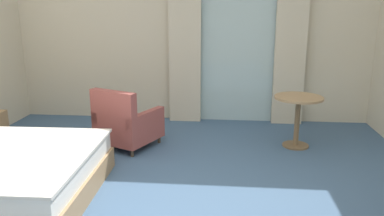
# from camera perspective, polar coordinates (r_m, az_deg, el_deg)

# --- Properties ---
(wall_back) EXTENTS (6.06, 0.12, 2.82)m
(wall_back) POSITION_cam_1_polar(r_m,az_deg,el_deg) (6.43, -0.03, 10.73)
(wall_back) COLOR beige
(wall_back) RESTS_ON ground
(balcony_glass_door) EXTENTS (1.24, 0.02, 2.48)m
(balcony_glass_door) POSITION_cam_1_polar(r_m,az_deg,el_deg) (6.34, 6.69, 9.04)
(balcony_glass_door) COLOR silver
(balcony_glass_door) RESTS_ON ground
(curtain_panel_left) EXTENTS (0.52, 0.10, 2.55)m
(curtain_panel_left) POSITION_cam_1_polar(r_m,az_deg,el_deg) (6.28, -1.06, 9.39)
(curtain_panel_left) COLOR beige
(curtain_panel_left) RESTS_ON ground
(curtain_panel_right) EXTENTS (0.49, 0.10, 2.55)m
(curtain_panel_right) POSITION_cam_1_polar(r_m,az_deg,el_deg) (6.32, 14.44, 8.97)
(curtain_panel_right) COLOR beige
(curtain_panel_right) RESTS_ON ground
(armchair_by_window) EXTENTS (0.92, 0.94, 0.83)m
(armchair_by_window) POSITION_cam_1_polar(r_m,az_deg,el_deg) (5.27, -9.74, -2.36)
(armchair_by_window) COLOR #9E4C47
(armchair_by_window) RESTS_ON ground
(round_cafe_table) EXTENTS (0.65, 0.65, 0.70)m
(round_cafe_table) POSITION_cam_1_polar(r_m,az_deg,el_deg) (5.37, 15.46, -0.27)
(round_cafe_table) COLOR tan
(round_cafe_table) RESTS_ON ground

